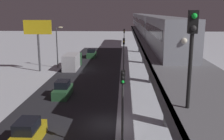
% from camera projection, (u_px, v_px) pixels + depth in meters
% --- Properties ---
extents(ground_plane, '(240.00, 240.00, 0.00)m').
position_uv_depth(ground_plane, '(107.00, 124.00, 24.51)').
color(ground_plane, silver).
extents(avenue_asphalt, '(11.00, 106.00, 0.01)m').
position_uv_depth(avenue_asphalt, '(58.00, 123.00, 24.72)').
color(avenue_asphalt, '#28282D').
rests_on(avenue_asphalt, ground_plane).
extents(elevated_railway, '(5.00, 106.00, 6.32)m').
position_uv_depth(elevated_railway, '(173.00, 68.00, 23.06)').
color(elevated_railway, slate).
rests_on(elevated_railway, ground_plane).
extents(subway_train, '(2.94, 74.07, 3.40)m').
position_uv_depth(subway_train, '(145.00, 22.00, 55.13)').
color(subway_train, '#999EA8').
rests_on(subway_train, elevated_railway).
extents(rail_signal, '(0.36, 0.41, 4.00)m').
position_uv_depth(rail_signal, '(192.00, 43.00, 10.37)').
color(rail_signal, black).
rests_on(rail_signal, elevated_railway).
extents(sedan_green, '(1.80, 4.51, 1.97)m').
position_uv_depth(sedan_green, '(91.00, 54.00, 60.49)').
color(sedan_green, '#2D6038').
rests_on(sedan_green, ground_plane).
extents(sedan_yellow, '(1.80, 4.71, 1.97)m').
position_uv_depth(sedan_yellow, '(27.00, 134.00, 20.66)').
color(sedan_yellow, gold).
rests_on(sedan_yellow, ground_plane).
extents(sedan_green_2, '(1.80, 4.25, 1.97)m').
position_uv_depth(sedan_green_2, '(63.00, 90.00, 32.47)').
color(sedan_green_2, '#2D6038').
rests_on(sedan_green_2, ground_plane).
extents(box_truck, '(2.40, 7.40, 2.80)m').
position_uv_depth(box_truck, '(72.00, 61.00, 48.33)').
color(box_truck, '#2D6038').
rests_on(box_truck, ground_plane).
extents(traffic_light_near, '(0.32, 0.44, 6.40)m').
position_uv_depth(traffic_light_near, '(123.00, 102.00, 18.08)').
color(traffic_light_near, '#2D2D2D').
rests_on(traffic_light_near, ground_plane).
extents(traffic_light_mid, '(0.32, 0.44, 6.40)m').
position_uv_depth(traffic_light_mid, '(124.00, 53.00, 39.54)').
color(traffic_light_mid, '#2D2D2D').
rests_on(traffic_light_mid, ground_plane).
extents(traffic_light_far, '(0.32, 0.44, 6.40)m').
position_uv_depth(traffic_light_far, '(124.00, 38.00, 61.00)').
color(traffic_light_far, '#2D2D2D').
rests_on(traffic_light_far, ground_plane).
extents(commercial_billboard, '(4.80, 0.36, 8.90)m').
position_uv_depth(commercial_billboard, '(38.00, 32.00, 44.87)').
color(commercial_billboard, '#4C4C51').
rests_on(commercial_billboard, ground_plane).
extents(street_lamp_far, '(1.35, 0.44, 7.65)m').
position_uv_depth(street_lamp_far, '(58.00, 42.00, 48.34)').
color(street_lamp_far, '#38383D').
rests_on(street_lamp_far, ground_plane).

